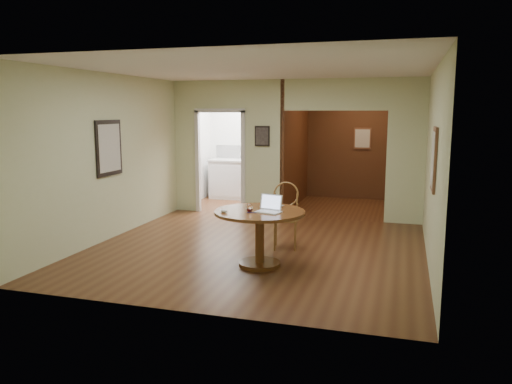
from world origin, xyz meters
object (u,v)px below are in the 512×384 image
(dining_table, at_px, (260,225))
(chair, at_px, (286,212))
(open_laptop, at_px, (270,207))
(closed_laptop, at_px, (271,206))

(dining_table, bearing_deg, chair, 83.26)
(dining_table, xyz_separation_m, open_laptop, (0.15, -0.02, 0.26))
(open_laptop, bearing_deg, chair, 104.40)
(dining_table, distance_m, open_laptop, 0.30)
(dining_table, xyz_separation_m, closed_laptop, (0.07, 0.29, 0.21))
(chair, height_order, open_laptop, chair)
(dining_table, relative_size, closed_laptop, 3.70)
(dining_table, xyz_separation_m, chair, (0.12, 1.02, -0.00))
(closed_laptop, bearing_deg, dining_table, -90.99)
(open_laptop, bearing_deg, closed_laptop, 115.77)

